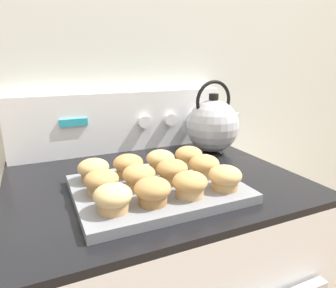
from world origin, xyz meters
TOP-DOWN VIEW (x-y plane):
  - wall_back at (0.00, 0.68)m, footprint 8.00×0.05m
  - control_panel at (0.00, 0.62)m, footprint 0.76×0.07m
  - muffin_pan at (-0.03, 0.23)m, footprint 0.40×0.31m
  - muffin_r0_c0 at (-0.16, 0.15)m, footprint 0.08×0.08m
  - muffin_r0_c1 at (-0.07, 0.15)m, footprint 0.08×0.08m
  - muffin_r0_c2 at (0.01, 0.14)m, footprint 0.08×0.08m
  - muffin_r0_c3 at (0.11, 0.15)m, footprint 0.08×0.08m
  - muffin_r1_c0 at (-0.16, 0.24)m, footprint 0.08×0.08m
  - muffin_r1_c1 at (-0.07, 0.24)m, footprint 0.08×0.08m
  - muffin_r1_c2 at (0.01, 0.24)m, footprint 0.08×0.08m
  - muffin_r1_c3 at (0.11, 0.24)m, footprint 0.08×0.08m
  - muffin_r2_c0 at (-0.16, 0.32)m, footprint 0.08×0.08m
  - muffin_r2_c1 at (-0.07, 0.32)m, footprint 0.08×0.08m
  - muffin_r2_c2 at (0.02, 0.32)m, footprint 0.08×0.08m
  - muffin_r2_c3 at (0.11, 0.32)m, footprint 0.08×0.08m
  - tea_kettle at (0.28, 0.48)m, footprint 0.22×0.19m

SIDE VIEW (x-z plane):
  - muffin_pan at x=-0.03m, z-range 0.91..0.93m
  - muffin_r0_c0 at x=-0.16m, z-range 0.94..0.99m
  - muffin_r0_c1 at x=-0.07m, z-range 0.94..0.99m
  - muffin_r0_c2 at x=0.01m, z-range 0.94..0.99m
  - muffin_r0_c3 at x=0.11m, z-range 0.94..0.99m
  - muffin_r1_c0 at x=-0.16m, z-range 0.94..0.99m
  - muffin_r1_c1 at x=-0.07m, z-range 0.94..0.99m
  - muffin_r1_c2 at x=0.01m, z-range 0.94..0.99m
  - muffin_r1_c3 at x=0.11m, z-range 0.94..0.99m
  - muffin_r2_c0 at x=-0.16m, z-range 0.94..0.99m
  - muffin_r2_c1 at x=-0.07m, z-range 0.94..0.99m
  - muffin_r2_c2 at x=0.02m, z-range 0.94..0.99m
  - muffin_r2_c3 at x=0.11m, z-range 0.94..0.99m
  - tea_kettle at x=0.28m, z-range 0.88..1.14m
  - control_panel at x=0.00m, z-range 0.91..1.12m
  - wall_back at x=0.00m, z-range 0.00..2.40m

